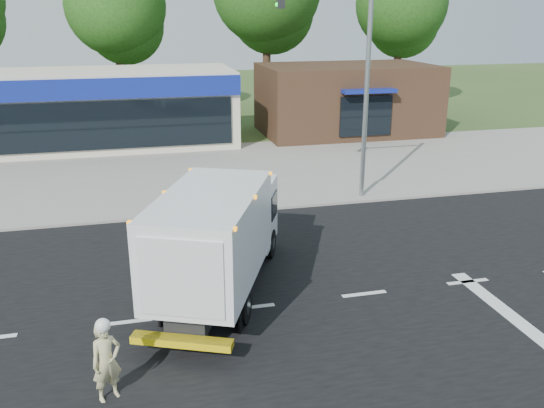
% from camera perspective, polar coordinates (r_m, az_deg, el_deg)
% --- Properties ---
extents(ground, '(120.00, 120.00, 0.00)m').
position_cam_1_polar(ground, '(15.27, 9.11, -8.84)').
color(ground, '#385123').
rests_on(ground, ground).
extents(road_asphalt, '(60.00, 14.00, 0.02)m').
position_cam_1_polar(road_asphalt, '(15.26, 9.11, -8.82)').
color(road_asphalt, black).
rests_on(road_asphalt, ground).
extents(sidewalk, '(60.00, 2.40, 0.12)m').
position_cam_1_polar(sidewalk, '(22.43, 1.13, 0.62)').
color(sidewalk, gray).
rests_on(sidewalk, ground).
extents(parking_apron, '(60.00, 9.00, 0.02)m').
position_cam_1_polar(parking_apron, '(27.87, -1.93, 4.09)').
color(parking_apron, gray).
rests_on(parking_apron, ground).
extents(lane_markings, '(55.20, 7.00, 0.01)m').
position_cam_1_polar(lane_markings, '(14.76, 16.08, -10.32)').
color(lane_markings, silver).
rests_on(lane_markings, road_asphalt).
extents(ems_box_truck, '(4.51, 6.92, 2.95)m').
position_cam_1_polar(ems_box_truck, '(14.51, -5.31, -2.79)').
color(ems_box_truck, black).
rests_on(ems_box_truck, ground).
extents(emergency_worker, '(0.69, 0.60, 1.69)m').
position_cam_1_polar(emergency_worker, '(11.45, -16.11, -14.60)').
color(emergency_worker, '#CDBE88').
rests_on(emergency_worker, ground).
extents(retail_strip_mall, '(18.00, 6.20, 4.00)m').
position_cam_1_polar(retail_strip_mall, '(32.92, -19.93, 8.81)').
color(retail_strip_mall, beige).
rests_on(retail_strip_mall, ground).
extents(brown_storefront, '(10.00, 6.70, 4.00)m').
position_cam_1_polar(brown_storefront, '(35.08, 7.39, 10.27)').
color(brown_storefront, '#382316').
rests_on(brown_storefront, ground).
extents(traffic_signal_pole, '(3.51, 0.25, 8.00)m').
position_cam_1_polar(traffic_signal_pole, '(21.61, 7.83, 12.97)').
color(traffic_signal_pole, gray).
rests_on(traffic_signal_pole, ground).
extents(background_trees, '(36.77, 7.39, 12.10)m').
position_cam_1_polar(background_trees, '(40.86, -7.62, 18.98)').
color(background_trees, '#332114').
rests_on(background_trees, ground).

